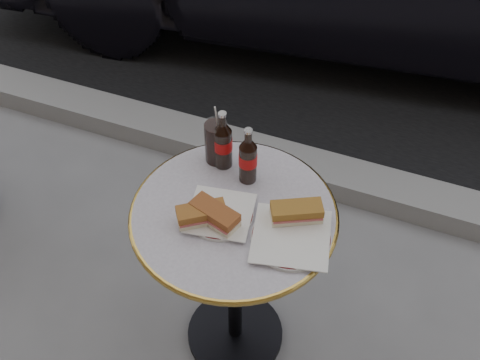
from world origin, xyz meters
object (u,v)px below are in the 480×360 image
at_px(plate_right, 291,238).
at_px(plate_left, 220,215).
at_px(bistro_table, 235,282).
at_px(cola_bottle_right, 248,155).
at_px(cola_glass, 216,142).
at_px(cola_bottle_left, 223,139).

bearing_deg(plate_right, plate_left, 178.28).
relative_size(bistro_table, cola_bottle_right, 3.59).
xyz_separation_m(plate_right, cola_glass, (-0.32, 0.22, 0.07)).
relative_size(bistro_table, cola_bottle_left, 3.46).
xyz_separation_m(plate_left, cola_bottle_right, (0.02, 0.17, 0.10)).
relative_size(plate_right, cola_bottle_right, 1.12).
bearing_deg(plate_right, bistro_table, 169.45).
distance_m(plate_left, cola_bottle_left, 0.24).
height_order(bistro_table, plate_right, plate_right).
relative_size(cola_bottle_left, cola_bottle_right, 1.04).
distance_m(bistro_table, plate_right, 0.42).
bearing_deg(bistro_table, cola_bottle_left, 121.22).
xyz_separation_m(bistro_table, cola_bottle_right, (-0.01, 0.14, 0.47)).
xyz_separation_m(plate_left, plate_right, (0.22, -0.01, 0.00)).
bearing_deg(cola_bottle_left, cola_glass, 157.61).
height_order(cola_bottle_left, cola_glass, cola_bottle_left).
distance_m(plate_left, cola_glass, 0.25).
bearing_deg(cola_glass, cola_bottle_right, -19.60).
distance_m(plate_right, cola_glass, 0.40).
bearing_deg(cola_bottle_left, cola_bottle_right, -18.72).
distance_m(bistro_table, plate_left, 0.37).
bearing_deg(plate_right, cola_glass, 145.74).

